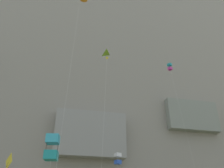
{
  "coord_description": "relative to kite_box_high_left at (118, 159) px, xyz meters",
  "views": [
    {
      "loc": [
        -6.75,
        -1.66,
        3.68
      ],
      "look_at": [
        -1.23,
        21.95,
        16.74
      ],
      "focal_mm": 39.68,
      "sensor_mm": 36.0,
      "label": 1
    }
  ],
  "objects": [
    {
      "name": "kite_box_low_right",
      "position": [
        -9.27,
        -13.14,
        -2.06
      ],
      "size": [
        1.28,
        3.63,
        10.07
      ],
      "color": "#38B2D1",
      "rests_on": "ground"
    },
    {
      "name": "kite_delta_high_center",
      "position": [
        -3.76,
        -10.99,
        8.7
      ],
      "size": [
        2.45,
        5.4,
        20.88
      ],
      "color": "#8CCC33",
      "rests_on": "ground"
    },
    {
      "name": "cliff_face",
      "position": [
        -2.34,
        29.53,
        28.94
      ],
      "size": [
        180.0,
        34.03,
        80.04
      ],
      "color": "gray",
      "rests_on": "ground"
    },
    {
      "name": "kite_box_high_left",
      "position": [
        0.0,
        0.0,
        0.0
      ],
      "size": [
        1.03,
        5.68,
        11.84
      ],
      "color": "white",
      "rests_on": "ground"
    },
    {
      "name": "kite_diamond_mid_left",
      "position": [
        -15.43,
        5.01,
        -0.22
      ],
      "size": [
        3.21,
        3.91,
        12.29
      ],
      "color": "yellow",
      "rests_on": "ground"
    },
    {
      "name": "kite_box_far_right",
      "position": [
        10.48,
        0.68,
        17.34
      ],
      "size": [
        1.63,
        3.7,
        29.23
      ],
      "color": "teal",
      "rests_on": "ground"
    }
  ]
}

